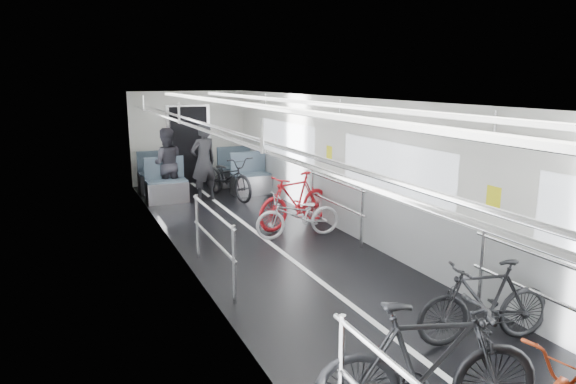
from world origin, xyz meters
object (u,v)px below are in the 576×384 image
(bike_left_mid, at_px, (428,366))
(person_standing, at_px, (204,162))
(bike_aisle, at_px, (229,177))
(bike_right_mid, at_px, (298,215))
(bike_right_far, at_px, (295,200))
(bike_right_near, at_px, (485,302))
(person_seated, at_px, (166,164))

(bike_left_mid, bearing_deg, person_standing, 14.85)
(bike_left_mid, height_order, bike_aisle, bike_left_mid)
(bike_right_mid, bearing_deg, bike_right_far, 165.53)
(bike_right_near, xyz_separation_m, person_seated, (-1.72, 7.97, 0.37))
(bike_right_mid, height_order, person_standing, person_standing)
(bike_right_near, distance_m, person_standing, 7.54)
(bike_right_mid, xyz_separation_m, bike_aisle, (-0.20, 3.36, 0.10))
(bike_right_near, height_order, bike_right_mid, bike_right_near)
(bike_right_far, relative_size, person_seated, 1.04)
(bike_right_near, relative_size, person_seated, 0.92)
(bike_right_far, bearing_deg, bike_left_mid, -31.63)
(bike_left_mid, bearing_deg, person_seated, 19.81)
(bike_right_near, relative_size, bike_aisle, 0.79)
(bike_right_near, bearing_deg, bike_aisle, -164.01)
(bike_right_near, relative_size, bike_right_far, 0.88)
(bike_aisle, bearing_deg, person_seated, 144.70)
(bike_left_mid, height_order, bike_right_near, bike_left_mid)
(bike_left_mid, relative_size, bike_right_far, 1.06)
(bike_right_mid, bearing_deg, bike_right_near, 8.11)
(bike_right_mid, distance_m, bike_right_far, 0.65)
(bike_right_mid, distance_m, person_seated, 4.17)
(bike_aisle, distance_m, person_seated, 1.44)
(bike_aisle, relative_size, person_seated, 1.16)
(bike_aisle, relative_size, person_standing, 1.08)
(bike_right_mid, distance_m, person_standing, 3.48)
(bike_right_near, xyz_separation_m, bike_right_far, (0.00, 4.70, 0.06))
(bike_aisle, bearing_deg, bike_left_mid, -111.07)
(bike_aisle, bearing_deg, bike_right_near, -100.97)
(bike_right_near, height_order, bike_right_far, bike_right_far)
(bike_right_far, distance_m, person_seated, 3.70)
(bike_right_far, xyz_separation_m, person_standing, (-0.99, 2.76, 0.37))
(bike_aisle, bearing_deg, person_standing, 165.87)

